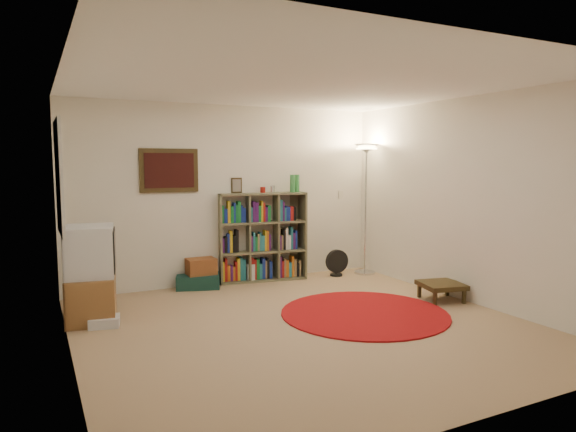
{
  "coord_description": "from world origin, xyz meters",
  "views": [
    {
      "loc": [
        -2.5,
        -4.58,
        1.71
      ],
      "look_at": [
        0.1,
        0.6,
        1.1
      ],
      "focal_mm": 32.0,
      "sensor_mm": 36.0,
      "label": 1
    }
  ],
  "objects_px": {
    "floor_fan": "(337,263)",
    "side_table": "(441,286)",
    "bookshelf": "(261,238)",
    "tv_stand": "(91,275)",
    "floor_lamp": "(366,166)",
    "suitcase": "(198,281)"
  },
  "relations": [
    {
      "from": "floor_fan",
      "to": "side_table",
      "type": "height_order",
      "value": "floor_fan"
    },
    {
      "from": "bookshelf",
      "to": "tv_stand",
      "type": "relative_size",
      "value": 1.48
    },
    {
      "from": "bookshelf",
      "to": "floor_fan",
      "type": "distance_m",
      "value": 1.23
    },
    {
      "from": "floor_lamp",
      "to": "tv_stand",
      "type": "distance_m",
      "value": 4.21
    },
    {
      "from": "floor_fan",
      "to": "tv_stand",
      "type": "height_order",
      "value": "tv_stand"
    },
    {
      "from": "floor_lamp",
      "to": "floor_fan",
      "type": "xyz_separation_m",
      "value": [
        -0.48,
        0.04,
        -1.44
      ]
    },
    {
      "from": "floor_fan",
      "to": "tv_stand",
      "type": "bearing_deg",
      "value": -166.32
    },
    {
      "from": "side_table",
      "to": "tv_stand",
      "type": "bearing_deg",
      "value": 164.29
    },
    {
      "from": "suitcase",
      "to": "side_table",
      "type": "distance_m",
      "value": 3.2
    },
    {
      "from": "floor_lamp",
      "to": "tv_stand",
      "type": "xyz_separation_m",
      "value": [
        -4.01,
        -0.6,
        -1.15
      ]
    },
    {
      "from": "tv_stand",
      "to": "suitcase",
      "type": "distance_m",
      "value": 1.73
    },
    {
      "from": "suitcase",
      "to": "tv_stand",
      "type": "bearing_deg",
      "value": -131.08
    },
    {
      "from": "tv_stand",
      "to": "floor_fan",
      "type": "bearing_deg",
      "value": 19.61
    },
    {
      "from": "floor_lamp",
      "to": "tv_stand",
      "type": "relative_size",
      "value": 1.93
    },
    {
      "from": "suitcase",
      "to": "floor_fan",
      "type": "bearing_deg",
      "value": 11.74
    },
    {
      "from": "bookshelf",
      "to": "floor_fan",
      "type": "bearing_deg",
      "value": -5.75
    },
    {
      "from": "floor_fan",
      "to": "suitcase",
      "type": "height_order",
      "value": "floor_fan"
    },
    {
      "from": "floor_lamp",
      "to": "side_table",
      "type": "xyz_separation_m",
      "value": [
        -0.05,
        -1.71,
        -1.46
      ]
    },
    {
      "from": "floor_lamp",
      "to": "suitcase",
      "type": "height_order",
      "value": "floor_lamp"
    },
    {
      "from": "suitcase",
      "to": "side_table",
      "type": "bearing_deg",
      "value": -20.34
    },
    {
      "from": "floor_lamp",
      "to": "side_table",
      "type": "distance_m",
      "value": 2.25
    },
    {
      "from": "bookshelf",
      "to": "tv_stand",
      "type": "bearing_deg",
      "value": -149.93
    }
  ]
}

